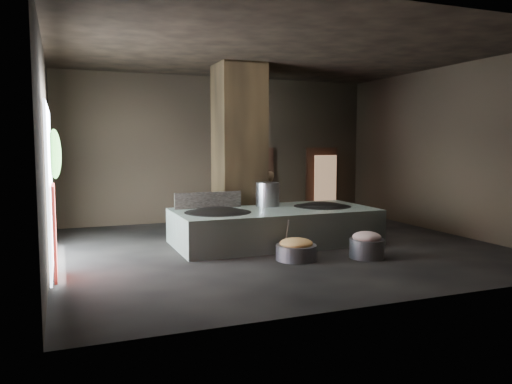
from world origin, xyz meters
name	(u,v)px	position (x,y,z in m)	size (l,w,h in m)	color
floor	(278,248)	(0.00, 0.00, -0.05)	(10.00, 9.00, 0.10)	black
ceiling	(279,50)	(0.00, 0.00, 4.55)	(10.00, 9.00, 0.10)	black
back_wall	(220,149)	(0.00, 4.55, 2.25)	(10.00, 0.10, 4.50)	black
front_wall	(403,156)	(0.00, -4.55, 2.25)	(10.00, 0.10, 4.50)	black
left_wall	(43,153)	(-5.05, 0.00, 2.25)	(0.10, 9.00, 4.50)	black
right_wall	(450,150)	(5.05, 0.00, 2.25)	(0.10, 9.00, 4.50)	black
pillar	(239,150)	(-0.30, 1.90, 2.25)	(1.20, 1.20, 4.50)	black
hearth_platform	(274,226)	(0.07, 0.39, 0.42)	(4.84, 2.32, 0.84)	#A1B3A1
platform_cap	(274,210)	(0.07, 0.39, 0.82)	(4.74, 2.27, 0.03)	black
wok_left	(218,216)	(-1.38, 0.34, 0.75)	(1.53, 1.53, 0.42)	black
wok_left_rim	(218,213)	(-1.38, 0.34, 0.82)	(1.56, 1.56, 0.05)	black
wok_right	(322,210)	(1.42, 0.44, 0.75)	(1.42, 1.42, 0.40)	black
wok_right_rim	(322,207)	(1.42, 0.44, 0.82)	(1.45, 1.45, 0.05)	black
stock_pot	(268,195)	(0.12, 0.94, 1.13)	(0.59, 0.59, 0.63)	#919398
splash_guard	(208,201)	(-1.38, 1.14, 1.03)	(1.68, 0.06, 0.42)	black
cook	(268,200)	(0.71, 2.34, 0.82)	(0.60, 0.39, 1.65)	brown
veg_basin	(296,252)	(-0.20, -1.38, 0.16)	(0.86, 0.86, 0.32)	slate
veg_fill	(296,243)	(-0.20, -1.38, 0.35)	(0.70, 0.70, 0.22)	tan
ladle	(287,233)	(-0.35, -1.23, 0.55)	(0.03, 0.03, 0.68)	#919398
meat_basin	(367,248)	(1.28, -1.77, 0.20)	(0.74, 0.74, 0.40)	slate
meat_fill	(367,237)	(1.28, -1.77, 0.45)	(0.61, 0.61, 0.23)	tan
doorway_near	(256,184)	(1.20, 4.45, 1.10)	(1.18, 0.08, 2.38)	black
doorway_near_glow	(250,186)	(0.98, 4.46, 1.05)	(0.81, 0.04, 1.91)	#8C6647
doorway_far	(321,182)	(3.60, 4.45, 1.10)	(1.18, 0.08, 2.38)	black
doorway_far_glow	(325,184)	(3.64, 4.24, 1.05)	(0.83, 0.04, 1.97)	#8C6647
left_opening	(50,185)	(-4.95, 0.20, 1.60)	(0.04, 4.20, 3.10)	white
pavilion_sliver	(55,232)	(-4.88, -1.10, 0.85)	(0.05, 0.90, 1.70)	maroon
tree_silhouette	(55,154)	(-4.85, 1.30, 2.20)	(0.28, 1.10, 1.10)	#194714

